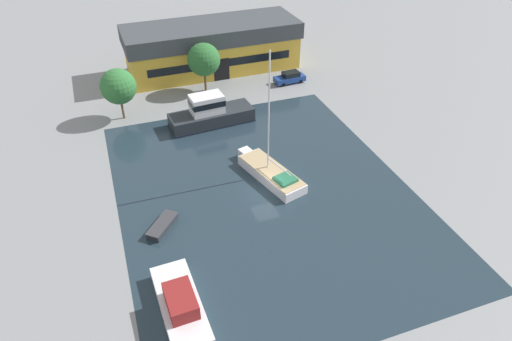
{
  "coord_description": "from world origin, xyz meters",
  "views": [
    {
      "loc": [
        -13.22,
        -34.16,
        29.47
      ],
      "look_at": [
        0.0,
        2.82,
        1.0
      ],
      "focal_mm": 32.0,
      "sensor_mm": 36.0,
      "label": 1
    }
  ],
  "objects_px": {
    "parked_car": "(290,77)",
    "sailboat_moored": "(270,172)",
    "motor_cruiser": "(210,114)",
    "small_dinghy": "(162,226)",
    "quay_tree_near_building": "(204,60)",
    "cabin_boat": "(181,305)",
    "warehouse_building": "(212,47)",
    "quay_tree_by_water": "(118,87)"
  },
  "relations": [
    {
      "from": "warehouse_building",
      "to": "sailboat_moored",
      "type": "relative_size",
      "value": 1.9
    },
    {
      "from": "parked_car",
      "to": "sailboat_moored",
      "type": "distance_m",
      "value": 24.01
    },
    {
      "from": "quay_tree_near_building",
      "to": "parked_car",
      "type": "relative_size",
      "value": 1.48
    },
    {
      "from": "parked_car",
      "to": "motor_cruiser",
      "type": "height_order",
      "value": "motor_cruiser"
    },
    {
      "from": "quay_tree_near_building",
      "to": "cabin_boat",
      "type": "bearing_deg",
      "value": -107.34
    },
    {
      "from": "quay_tree_by_water",
      "to": "sailboat_moored",
      "type": "xyz_separation_m",
      "value": [
        13.34,
        -18.59,
        -3.82
      ]
    },
    {
      "from": "warehouse_building",
      "to": "small_dinghy",
      "type": "distance_m",
      "value": 37.15
    },
    {
      "from": "quay_tree_near_building",
      "to": "parked_car",
      "type": "height_order",
      "value": "quay_tree_near_building"
    },
    {
      "from": "warehouse_building",
      "to": "sailboat_moored",
      "type": "xyz_separation_m",
      "value": [
        -1.93,
        -30.07,
        -2.96
      ]
    },
    {
      "from": "motor_cruiser",
      "to": "cabin_boat",
      "type": "xyz_separation_m",
      "value": [
        -9.66,
        -27.23,
        -0.6
      ]
    },
    {
      "from": "parked_car",
      "to": "sailboat_moored",
      "type": "xyz_separation_m",
      "value": [
        -11.31,
        -21.18,
        -0.17
      ]
    },
    {
      "from": "quay_tree_near_building",
      "to": "sailboat_moored",
      "type": "distance_m",
      "value": 23.3
    },
    {
      "from": "sailboat_moored",
      "to": "motor_cruiser",
      "type": "distance_m",
      "value": 13.7
    },
    {
      "from": "quay_tree_near_building",
      "to": "parked_car",
      "type": "xyz_separation_m",
      "value": [
        12.51,
        -1.74,
        -3.84
      ]
    },
    {
      "from": "sailboat_moored",
      "to": "small_dinghy",
      "type": "relative_size",
      "value": 3.76
    },
    {
      "from": "sailboat_moored",
      "to": "motor_cruiser",
      "type": "height_order",
      "value": "sailboat_moored"
    },
    {
      "from": "small_dinghy",
      "to": "quay_tree_by_water",
      "type": "bearing_deg",
      "value": -46.97
    },
    {
      "from": "warehouse_building",
      "to": "quay_tree_by_water",
      "type": "bearing_deg",
      "value": -144.07
    },
    {
      "from": "sailboat_moored",
      "to": "cabin_boat",
      "type": "bearing_deg",
      "value": -148.57
    },
    {
      "from": "sailboat_moored",
      "to": "motor_cruiser",
      "type": "xyz_separation_m",
      "value": [
        -3.03,
        13.34,
        0.79
      ]
    },
    {
      "from": "warehouse_building",
      "to": "quay_tree_by_water",
      "type": "xyz_separation_m",
      "value": [
        -15.27,
        -11.49,
        0.86
      ]
    },
    {
      "from": "sailboat_moored",
      "to": "cabin_boat",
      "type": "distance_m",
      "value": 18.81
    },
    {
      "from": "parked_car",
      "to": "motor_cruiser",
      "type": "bearing_deg",
      "value": 115.03
    },
    {
      "from": "parked_car",
      "to": "motor_cruiser",
      "type": "distance_m",
      "value": 16.35
    },
    {
      "from": "warehouse_building",
      "to": "small_dinghy",
      "type": "bearing_deg",
      "value": -113.77
    },
    {
      "from": "quay_tree_near_building",
      "to": "motor_cruiser",
      "type": "height_order",
      "value": "quay_tree_near_building"
    },
    {
      "from": "warehouse_building",
      "to": "quay_tree_by_water",
      "type": "distance_m",
      "value": 19.13
    },
    {
      "from": "warehouse_building",
      "to": "quay_tree_near_building",
      "type": "bearing_deg",
      "value": -114.61
    },
    {
      "from": "quay_tree_by_water",
      "to": "motor_cruiser",
      "type": "relative_size",
      "value": 0.62
    },
    {
      "from": "warehouse_building",
      "to": "quay_tree_near_building",
      "type": "xyz_separation_m",
      "value": [
        -3.13,
        -7.16,
        1.05
      ]
    },
    {
      "from": "small_dinghy",
      "to": "warehouse_building",
      "type": "bearing_deg",
      "value": -72.15
    },
    {
      "from": "parked_car",
      "to": "quay_tree_near_building",
      "type": "bearing_deg",
      "value": 78.45
    },
    {
      "from": "sailboat_moored",
      "to": "motor_cruiser",
      "type": "relative_size",
      "value": 1.28
    },
    {
      "from": "warehouse_building",
      "to": "parked_car",
      "type": "distance_m",
      "value": 13.22
    },
    {
      "from": "quay_tree_near_building",
      "to": "cabin_boat",
      "type": "relative_size",
      "value": 0.83
    },
    {
      "from": "quay_tree_near_building",
      "to": "quay_tree_by_water",
      "type": "relative_size",
      "value": 1.04
    },
    {
      "from": "small_dinghy",
      "to": "cabin_boat",
      "type": "distance_m",
      "value": 9.85
    },
    {
      "from": "motor_cruiser",
      "to": "small_dinghy",
      "type": "relative_size",
      "value": 2.93
    },
    {
      "from": "warehouse_building",
      "to": "motor_cruiser",
      "type": "bearing_deg",
      "value": -107.52
    },
    {
      "from": "small_dinghy",
      "to": "cabin_boat",
      "type": "relative_size",
      "value": 0.45
    },
    {
      "from": "warehouse_building",
      "to": "small_dinghy",
      "type": "xyz_separation_m",
      "value": [
        -14.31,
        -34.13,
        -3.29
      ]
    },
    {
      "from": "quay_tree_by_water",
      "to": "small_dinghy",
      "type": "bearing_deg",
      "value": -87.56
    }
  ]
}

